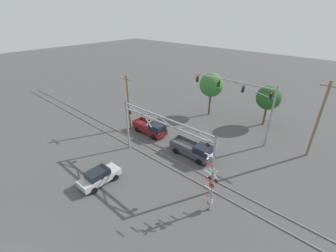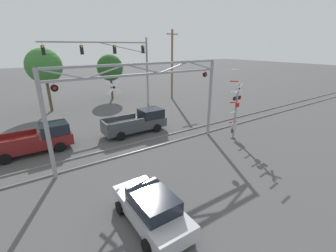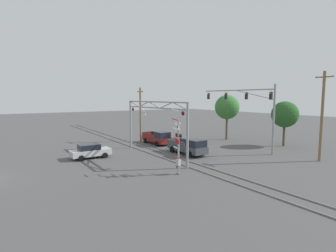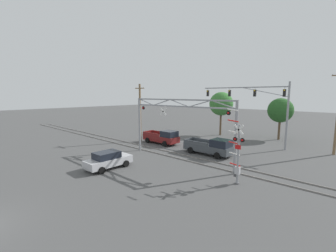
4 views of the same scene
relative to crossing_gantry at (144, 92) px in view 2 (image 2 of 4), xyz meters
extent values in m
cube|color=gray|center=(0.01, 0.28, -4.29)|extent=(80.00, 0.08, 0.10)
cube|color=gray|center=(0.01, 1.72, -4.29)|extent=(80.00, 0.08, 0.10)
cylinder|color=gray|center=(-6.05, 0.00, -1.22)|extent=(0.24, 0.24, 6.25)
cylinder|color=gray|center=(6.08, 0.00, -1.22)|extent=(0.24, 0.24, 6.25)
cube|color=gray|center=(0.01, 0.00, 1.18)|extent=(12.37, 0.14, 0.14)
cube|color=gray|center=(0.01, 0.00, 1.84)|extent=(12.37, 0.14, 0.14)
cube|color=gray|center=(-4.83, 0.00, 1.51)|extent=(2.45, 0.08, 0.73)
cube|color=gray|center=(-2.41, 0.00, 1.51)|extent=(2.45, 0.08, 0.73)
cube|color=gray|center=(0.01, 0.00, 1.51)|extent=(2.45, 0.08, 0.73)
cube|color=gray|center=(2.44, 0.00, 1.51)|extent=(2.45, 0.08, 0.73)
cube|color=gray|center=(4.86, 0.00, 1.51)|extent=(2.45, 0.08, 0.73)
cylinder|color=black|center=(-5.33, 0.00, 0.82)|extent=(0.38, 0.10, 0.38)
sphere|color=red|center=(-5.33, -0.07, 0.82)|extent=(0.18, 0.18, 0.18)
cylinder|color=gray|center=(-5.33, 0.00, 1.06)|extent=(0.04, 0.04, 0.10)
cylinder|color=black|center=(5.36, 0.00, 0.82)|extent=(0.38, 0.10, 0.38)
sphere|color=red|center=(5.36, -0.07, 0.82)|extent=(0.18, 0.18, 0.18)
cylinder|color=gray|center=(5.36, 0.00, 1.06)|extent=(0.04, 0.04, 0.10)
cube|color=white|center=(-2.11, -0.10, 0.56)|extent=(0.88, 0.03, 0.88)
cube|color=white|center=(-2.11, -0.10, 0.56)|extent=(0.88, 0.03, 0.88)
cylinder|color=black|center=(-2.11, -0.12, 0.56)|extent=(0.04, 0.04, 0.02)
cylinder|color=gray|center=(7.19, -1.83, -2.09)|extent=(0.16, 0.16, 4.51)
cylinder|color=#59595B|center=(7.19, -1.83, -4.29)|extent=(0.35, 0.35, 0.10)
cube|color=white|center=(7.19, -1.94, -0.18)|extent=(0.78, 0.03, 0.78)
cube|color=white|center=(7.19, -1.94, -0.18)|extent=(0.78, 0.03, 0.78)
cylinder|color=black|center=(7.19, -1.97, -0.18)|extent=(0.04, 0.04, 0.02)
cylinder|color=black|center=(6.91, -1.83, -0.93)|extent=(0.32, 0.09, 0.32)
sphere|color=red|center=(6.91, -1.89, -0.93)|extent=(0.16, 0.16, 0.16)
cylinder|color=black|center=(7.47, -1.83, -0.93)|extent=(0.32, 0.09, 0.32)
sphere|color=red|center=(7.47, -1.89, -0.93)|extent=(0.16, 0.16, 0.16)
cube|color=gray|center=(7.19, -1.83, -0.93)|extent=(0.64, 0.06, 0.06)
cube|color=red|center=(7.19, -1.93, -1.48)|extent=(0.44, 0.02, 0.32)
cube|color=#B2B2B7|center=(7.19, -1.83, -3.29)|extent=(0.36, 0.28, 0.56)
cylinder|color=red|center=(6.97, -1.83, -2.88)|extent=(0.83, 0.09, 0.16)
cylinder|color=white|center=(6.90, -1.83, -2.06)|extent=(0.83, 0.09, 0.16)
cylinder|color=red|center=(6.82, -1.83, -1.23)|extent=(0.83, 0.09, 0.16)
cylinder|color=white|center=(6.75, -1.83, -0.41)|extent=(0.83, 0.09, 0.16)
cylinder|color=red|center=(6.67, -1.83, 0.41)|extent=(0.83, 0.09, 0.16)
cylinder|color=white|center=(6.60, -1.83, 1.24)|extent=(0.83, 0.09, 0.16)
cube|color=#3F3F42|center=(7.04, -1.83, -3.64)|extent=(0.24, 0.12, 0.36)
cylinder|color=gray|center=(6.88, 12.00, -0.24)|extent=(0.24, 0.24, 8.21)
cube|color=gray|center=(1.07, 12.00, 3.27)|extent=(11.62, 0.14, 0.14)
cube|color=gray|center=(3.97, 12.00, 2.67)|extent=(5.82, 0.08, 1.28)
cylinder|color=gray|center=(-4.24, 12.00, 3.12)|extent=(0.04, 0.04, 0.30)
cube|color=black|center=(-4.24, 12.00, 2.52)|extent=(0.30, 0.26, 0.89)
sphere|color=yellow|center=(-4.24, 11.83, 2.84)|extent=(0.18, 0.18, 0.18)
cylinder|color=gray|center=(-0.70, 12.00, 3.12)|extent=(0.04, 0.04, 0.30)
cube|color=black|center=(-0.70, 12.00, 2.52)|extent=(0.30, 0.26, 0.89)
sphere|color=yellow|center=(-0.70, 11.83, 2.84)|extent=(0.18, 0.18, 0.18)
cylinder|color=gray|center=(2.84, 12.00, 3.12)|extent=(0.04, 0.04, 0.30)
cube|color=black|center=(2.84, 12.00, 2.52)|extent=(0.30, 0.26, 0.89)
sphere|color=yellow|center=(2.84, 11.83, 2.84)|extent=(0.18, 0.18, 0.18)
cylinder|color=gray|center=(6.38, 12.00, 3.12)|extent=(0.04, 0.04, 0.30)
cube|color=black|center=(6.38, 12.00, 2.52)|extent=(0.30, 0.26, 0.89)
sphere|color=yellow|center=(6.38, 11.83, 2.84)|extent=(0.18, 0.18, 0.18)
cube|color=#3D4247|center=(1.01, 3.89, -3.59)|extent=(5.53, 1.86, 0.79)
cube|color=black|center=(2.65, 3.89, -2.81)|extent=(1.95, 1.71, 0.78)
cube|color=#3D4247|center=(-0.07, 3.01, -3.02)|extent=(3.18, 0.08, 0.35)
cube|color=#3D4247|center=(-0.07, 4.78, -3.02)|extent=(3.18, 0.08, 0.35)
cube|color=#3D4247|center=(-1.71, 3.89, -3.02)|extent=(0.10, 1.78, 0.35)
cylinder|color=black|center=(2.72, 2.95, -3.98)|extent=(0.72, 0.24, 0.72)
cylinder|color=black|center=(2.72, 4.83, -3.98)|extent=(0.72, 0.24, 0.72)
cylinder|color=black|center=(-0.71, 2.95, -3.98)|extent=(0.72, 0.24, 0.72)
cylinder|color=black|center=(-0.71, 4.83, -3.98)|extent=(0.72, 0.24, 0.72)
cube|color=maroon|center=(-6.83, 4.41, -3.59)|extent=(5.32, 1.86, 0.79)
cube|color=black|center=(-5.26, 4.41, -2.81)|extent=(1.88, 1.71, 0.78)
cube|color=maroon|center=(-7.87, 3.52, -3.02)|extent=(3.04, 0.08, 0.35)
cube|color=maroon|center=(-7.87, 5.30, -3.02)|extent=(3.04, 0.08, 0.35)
cylinder|color=black|center=(-5.18, 3.47, -3.98)|extent=(0.72, 0.24, 0.72)
cylinder|color=black|center=(-5.18, 5.35, -3.98)|extent=(0.72, 0.24, 0.72)
cylinder|color=black|center=(-8.48, 3.47, -3.98)|extent=(0.72, 0.24, 0.72)
cylinder|color=black|center=(-8.48, 5.35, -3.98)|extent=(0.72, 0.24, 0.72)
cube|color=#B7B7BC|center=(-3.20, -6.25, -3.71)|extent=(1.77, 4.25, 0.66)
cube|color=black|center=(-3.20, -6.42, -3.08)|extent=(1.51, 2.21, 0.60)
cylinder|color=black|center=(-4.10, -4.98, -4.04)|extent=(0.24, 0.61, 0.61)
cylinder|color=black|center=(-2.30, -4.98, -4.04)|extent=(0.24, 0.61, 0.61)
cylinder|color=black|center=(-4.10, -7.53, -4.04)|extent=(0.24, 0.61, 0.61)
cylinder|color=black|center=(-2.30, -7.53, -4.04)|extent=(0.24, 0.61, 0.61)
cylinder|color=brown|center=(11.57, 13.31, 0.33)|extent=(0.28, 0.28, 9.34)
cube|color=brown|center=(11.57, 13.31, 4.40)|extent=(1.80, 0.12, 0.12)
cylinder|color=silver|center=(10.75, 13.31, 4.50)|extent=(0.08, 0.08, 0.12)
cylinder|color=silver|center=(12.39, 13.31, 4.50)|extent=(0.08, 0.08, 0.12)
cylinder|color=brown|center=(4.37, 18.15, -2.78)|extent=(0.32, 0.32, 3.13)
sphere|color=#265623|center=(4.37, 18.15, 0.04)|extent=(3.58, 3.58, 3.58)
cylinder|color=brown|center=(-4.02, 15.76, -2.43)|extent=(0.32, 0.32, 3.83)
sphere|color=#387533|center=(-4.02, 15.76, 0.83)|extent=(3.83, 3.83, 3.83)
camera|label=1|loc=(13.94, -15.08, 11.54)|focal=24.00mm
camera|label=2|loc=(-6.96, -13.12, 2.91)|focal=24.00mm
camera|label=3|loc=(25.17, -14.92, 2.30)|focal=28.00mm
camera|label=4|loc=(14.17, -17.34, 2.37)|focal=24.00mm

